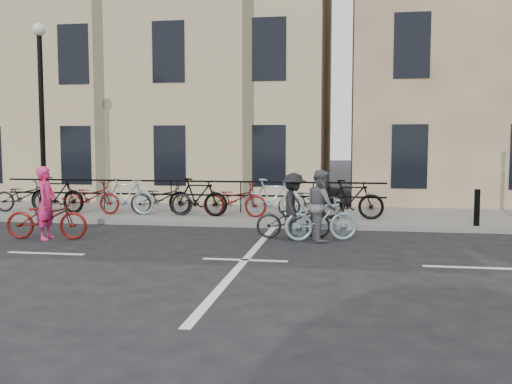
# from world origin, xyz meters

# --- Properties ---
(ground) EXTENTS (120.00, 120.00, 0.00)m
(ground) POSITION_xyz_m (0.00, 0.00, 0.00)
(ground) COLOR black
(ground) RESTS_ON ground
(sidewalk) EXTENTS (46.00, 4.00, 0.15)m
(sidewalk) POSITION_xyz_m (-4.00, 6.00, 0.07)
(sidewalk) COLOR slate
(sidewalk) RESTS_ON ground
(building_west) EXTENTS (20.00, 10.00, 10.00)m
(building_west) POSITION_xyz_m (-9.00, 13.00, 5.15)
(building_west) COLOR tan
(building_west) RESTS_ON sidewalk
(lamp_post) EXTENTS (0.36, 0.36, 5.28)m
(lamp_post) POSITION_xyz_m (-6.50, 4.40, 3.49)
(lamp_post) COLOR black
(lamp_post) RESTS_ON sidewalk
(bollard_east) EXTENTS (0.14, 0.14, 0.90)m
(bollard_east) POSITION_xyz_m (5.00, 4.25, 0.60)
(bollard_east) COLOR black
(bollard_east) RESTS_ON sidewalk
(parked_bikes) EXTENTS (11.45, 1.23, 1.05)m
(parked_bikes) POSITION_xyz_m (-2.82, 5.04, 0.65)
(parked_bikes) COLOR black
(parked_bikes) RESTS_ON sidewalk
(cyclist_pink) EXTENTS (1.92, 0.84, 1.65)m
(cyclist_pink) POSITION_xyz_m (-4.85, 1.58, 0.57)
(cyclist_pink) COLOR #65100D
(cyclist_pink) RESTS_ON ground
(cyclist_grey) EXTENTS (1.71, 0.91, 1.59)m
(cyclist_grey) POSITION_xyz_m (1.30, 2.34, 0.64)
(cyclist_grey) COLOR #83A5AB
(cyclist_grey) RESTS_ON ground
(cyclist_dark) EXTENTS (1.74, 1.02, 1.50)m
(cyclist_dark) POSITION_xyz_m (0.65, 2.57, 0.59)
(cyclist_dark) COLOR black
(cyclist_dark) RESTS_ON ground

